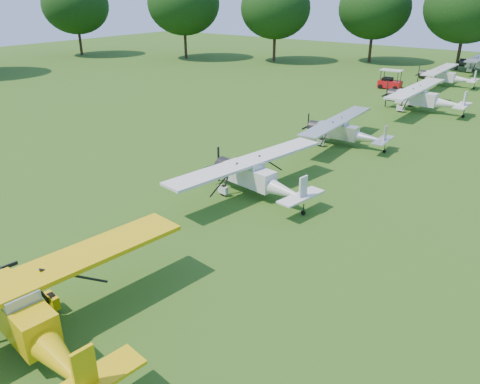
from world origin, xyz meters
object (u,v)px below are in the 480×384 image
object	(u,v)px
aircraft_4	(344,130)
aircraft_3	(256,175)
aircraft_5	(423,97)
aircraft_6	(445,75)
golf_cart	(390,82)
aircraft_2	(24,315)

from	to	relation	value
aircraft_4	aircraft_3	bearing A→B (deg)	-91.73
aircraft_5	aircraft_6	xyz separation A→B (m)	(-1.72, 14.05, -0.15)
aircraft_3	golf_cart	xyz separation A→B (m)	(-4.92, 33.36, -0.53)
aircraft_2	aircraft_4	world-z (taller)	aircraft_2
aircraft_2	aircraft_6	world-z (taller)	aircraft_2
aircraft_2	aircraft_4	size ratio (longest dim) A/B	1.23
aircraft_2	aircraft_5	distance (m)	38.53
aircraft_4	golf_cart	distance (m)	22.79
aircraft_6	aircraft_2	bearing A→B (deg)	-88.02
golf_cart	aircraft_2	bearing A→B (deg)	-84.88
aircraft_4	golf_cart	bearing A→B (deg)	99.97
aircraft_2	golf_cart	size ratio (longest dim) A/B	4.83
aircraft_3	aircraft_4	bearing A→B (deg)	99.73
aircraft_2	aircraft_3	bearing A→B (deg)	102.07
aircraft_2	aircraft_3	xyz separation A→B (m)	(-1.18, 13.93, -0.17)
aircraft_6	golf_cart	bearing A→B (deg)	-130.28
aircraft_3	aircraft_6	world-z (taller)	aircraft_3
aircraft_3	aircraft_5	distance (m)	24.64
aircraft_3	aircraft_6	size ratio (longest dim) A/B	1.02
aircraft_5	aircraft_6	world-z (taller)	aircraft_5
aircraft_5	golf_cart	distance (m)	10.77
golf_cart	aircraft_5	bearing A→B (deg)	-56.79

